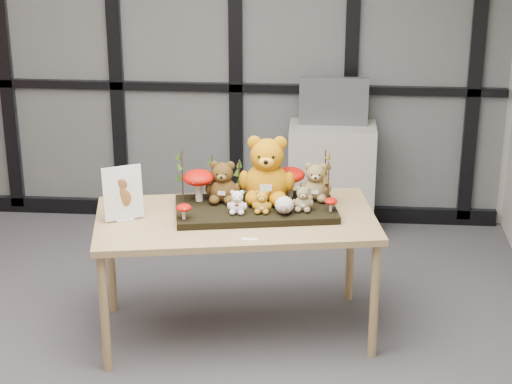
# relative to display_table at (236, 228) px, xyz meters

# --- Properties ---
(room_shell) EXTENTS (5.00, 5.00, 5.00)m
(room_shell) POSITION_rel_display_table_xyz_m (-0.62, -0.68, 0.99)
(room_shell) COLOR #ACA9A2
(room_shell) RESTS_ON floor
(glass_partition) EXTENTS (4.90, 0.06, 2.78)m
(glass_partition) POSITION_rel_display_table_xyz_m (-0.62, 1.79, 0.73)
(glass_partition) COLOR #2D383F
(glass_partition) RESTS_ON floor
(display_table) EXTENTS (1.72, 1.07, 0.75)m
(display_table) POSITION_rel_display_table_xyz_m (0.00, 0.00, 0.00)
(display_table) COLOR #A18A57
(display_table) RESTS_ON floor
(diorama_tray) EXTENTS (0.99, 0.61, 0.04)m
(diorama_tray) POSITION_rel_display_table_xyz_m (0.11, 0.08, 0.09)
(diorama_tray) COLOR black
(diorama_tray) RESTS_ON display_table
(bear_pooh_yellow) EXTENTS (0.38, 0.35, 0.43)m
(bear_pooh_yellow) POSITION_rel_display_table_xyz_m (0.17, 0.18, 0.32)
(bear_pooh_yellow) COLOR #C07608
(bear_pooh_yellow) RESTS_ON diorama_tray
(bear_brown_medium) EXTENTS (0.24, 0.22, 0.27)m
(bear_brown_medium) POSITION_rel_display_table_xyz_m (-0.09, 0.15, 0.24)
(bear_brown_medium) COLOR #4B3313
(bear_brown_medium) RESTS_ON diorama_tray
(bear_tan_back) EXTENTS (0.22, 0.20, 0.25)m
(bear_tan_back) POSITION_rel_display_table_xyz_m (0.45, 0.22, 0.23)
(bear_tan_back) COLOR olive
(bear_tan_back) RESTS_ON diorama_tray
(bear_small_yellow) EXTENTS (0.13, 0.12, 0.15)m
(bear_small_yellow) POSITION_rel_display_table_xyz_m (0.15, -0.01, 0.18)
(bear_small_yellow) COLOR #C48318
(bear_small_yellow) RESTS_ON diorama_tray
(bear_white_bow) EXTENTS (0.13, 0.12, 0.15)m
(bear_white_bow) POSITION_rel_display_table_xyz_m (0.01, -0.03, 0.18)
(bear_white_bow) COLOR white
(bear_white_bow) RESTS_ON diorama_tray
(bear_beige_small) EXTENTS (0.14, 0.13, 0.16)m
(bear_beige_small) POSITION_rel_display_table_xyz_m (0.38, 0.04, 0.19)
(bear_beige_small) COLOR olive
(bear_beige_small) RESTS_ON diorama_tray
(plush_cream_hedgehog) EXTENTS (0.09, 0.09, 0.11)m
(plush_cream_hedgehog) POSITION_rel_display_table_xyz_m (0.28, -0.01, 0.16)
(plush_cream_hedgehog) COLOR beige
(plush_cream_hedgehog) RESTS_ON diorama_tray
(mushroom_back_left) EXTENTS (0.19, 0.19, 0.21)m
(mushroom_back_left) POSITION_rel_display_table_xyz_m (-0.23, 0.14, 0.21)
(mushroom_back_left) COLOR #A40D05
(mushroom_back_left) RESTS_ON diorama_tray
(mushroom_back_right) EXTENTS (0.18, 0.18, 0.20)m
(mushroom_back_right) POSITION_rel_display_table_xyz_m (0.30, 0.24, 0.21)
(mushroom_back_right) COLOR #A40D05
(mushroom_back_right) RESTS_ON diorama_tray
(mushroom_front_left) EXTENTS (0.09, 0.09, 0.10)m
(mushroom_front_left) POSITION_rel_display_table_xyz_m (-0.28, -0.14, 0.15)
(mushroom_front_left) COLOR #A40D05
(mushroom_front_left) RESTS_ON diorama_tray
(mushroom_front_right) EXTENTS (0.08, 0.08, 0.09)m
(mushroom_front_right) POSITION_rel_display_table_xyz_m (0.54, 0.04, 0.15)
(mushroom_front_right) COLOR #A40D05
(mushroom_front_right) RESTS_ON diorama_tray
(sprig_green_far_left) EXTENTS (0.05, 0.05, 0.31)m
(sprig_green_far_left) POSITION_rel_display_table_xyz_m (-0.32, 0.13, 0.26)
(sprig_green_far_left) COLOR #173A0D
(sprig_green_far_left) RESTS_ON diorama_tray
(sprig_green_mid_left) EXTENTS (0.05, 0.05, 0.26)m
(sprig_green_mid_left) POSITION_rel_display_table_xyz_m (-0.16, 0.21, 0.24)
(sprig_green_mid_left) COLOR #173A0D
(sprig_green_mid_left) RESTS_ON diorama_tray
(sprig_dry_far_right) EXTENTS (0.05, 0.05, 0.30)m
(sprig_dry_far_right) POSITION_rel_display_table_xyz_m (0.51, 0.25, 0.25)
(sprig_dry_far_right) COLOR brown
(sprig_dry_far_right) RESTS_ON diorama_tray
(sprig_dry_mid_right) EXTENTS (0.05, 0.05, 0.23)m
(sprig_dry_mid_right) POSITION_rel_display_table_xyz_m (0.53, 0.13, 0.22)
(sprig_dry_mid_right) COLOR brown
(sprig_dry_mid_right) RESTS_ON diorama_tray
(sprig_green_centre) EXTENTS (0.05, 0.05, 0.22)m
(sprig_green_centre) POSITION_rel_display_table_xyz_m (-0.00, 0.24, 0.22)
(sprig_green_centre) COLOR #173A0D
(sprig_green_centre) RESTS_ON diorama_tray
(sign_holder) EXTENTS (0.22, 0.13, 0.32)m
(sign_holder) POSITION_rel_display_table_xyz_m (-0.63, -0.09, 0.22)
(sign_holder) COLOR silver
(sign_holder) RESTS_ON display_table
(label_card) EXTENTS (0.09, 0.03, 0.00)m
(label_card) POSITION_rel_display_table_xyz_m (0.10, -0.31, 0.07)
(label_card) COLOR white
(label_card) RESTS_ON display_table
(cabinet) EXTENTS (0.63, 0.37, 0.84)m
(cabinet) POSITION_rel_display_table_xyz_m (0.56, 1.57, -0.27)
(cabinet) COLOR #ADA79A
(cabinet) RESTS_ON floor
(monitor) EXTENTS (0.50, 0.05, 0.35)m
(monitor) POSITION_rel_display_table_xyz_m (0.56, 1.59, 0.33)
(monitor) COLOR #51545A
(monitor) RESTS_ON cabinet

